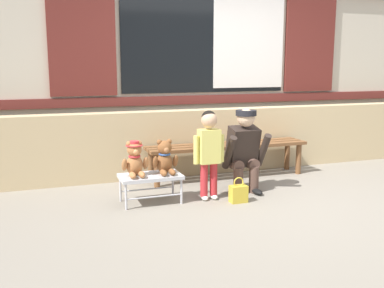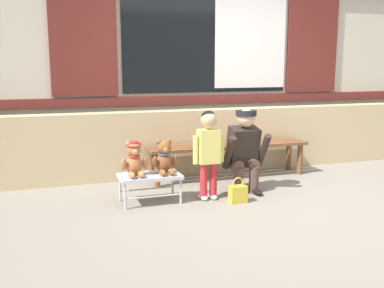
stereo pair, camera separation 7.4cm
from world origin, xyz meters
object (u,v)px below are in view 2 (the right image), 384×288
at_px(teddy_bear_plain, 164,158).
at_px(child_standing, 209,145).
at_px(small_display_bench, 150,178).
at_px(handbag_on_ground, 238,194).
at_px(teddy_bear_with_hat, 134,159).
at_px(adult_crouching, 244,150).
at_px(wooden_bench_long, 228,149).

xyz_separation_m(teddy_bear_plain, child_standing, (0.46, -0.10, 0.13)).
relative_size(small_display_bench, child_standing, 0.67).
xyz_separation_m(small_display_bench, handbag_on_ground, (0.87, -0.30, -0.17)).
xyz_separation_m(child_standing, handbag_on_ground, (0.25, -0.21, -0.50)).
relative_size(teddy_bear_with_hat, teddy_bear_plain, 1.00).
bearing_deg(child_standing, adult_crouching, 17.04).
bearing_deg(teddy_bear_with_hat, small_display_bench, -0.77).
bearing_deg(handbag_on_ground, wooden_bench_long, 72.30).
bearing_deg(teddy_bear_with_hat, teddy_bear_plain, -0.13).
bearing_deg(small_display_bench, adult_crouching, 2.92).
distance_m(small_display_bench, child_standing, 0.70).
distance_m(teddy_bear_plain, handbag_on_ground, 0.86).
distance_m(teddy_bear_plain, adult_crouching, 0.95).
bearing_deg(wooden_bench_long, teddy_bear_with_hat, -152.90).
relative_size(wooden_bench_long, adult_crouching, 2.21).
distance_m(wooden_bench_long, small_display_bench, 1.38).
distance_m(teddy_bear_with_hat, teddy_bear_plain, 0.32).
bearing_deg(handbag_on_ground, teddy_bear_with_hat, 163.63).
xyz_separation_m(wooden_bench_long, adult_crouching, (-0.08, -0.64, 0.11)).
bearing_deg(adult_crouching, handbag_on_ground, -123.65).
bearing_deg(teddy_bear_plain, adult_crouching, 3.32).
bearing_deg(teddy_bear_plain, teddy_bear_with_hat, 179.87).
bearing_deg(adult_crouching, teddy_bear_with_hat, -177.55).
distance_m(adult_crouching, handbag_on_ground, 0.58).
height_order(teddy_bear_with_hat, teddy_bear_plain, same).
relative_size(child_standing, handbag_on_ground, 3.52).
bearing_deg(child_standing, handbag_on_ground, -39.09).
height_order(small_display_bench, teddy_bear_plain, teddy_bear_plain).
bearing_deg(small_display_bench, teddy_bear_plain, 0.51).
xyz_separation_m(teddy_bear_plain, handbag_on_ground, (0.71, -0.30, -0.37)).
bearing_deg(wooden_bench_long, adult_crouching, -97.10).
bearing_deg(child_standing, small_display_bench, 171.31).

